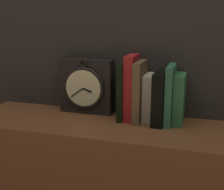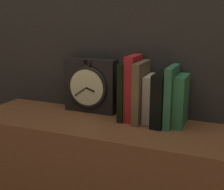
{
  "view_description": "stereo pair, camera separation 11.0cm",
  "coord_description": "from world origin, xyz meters",
  "px_view_note": "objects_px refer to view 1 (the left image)",
  "views": [
    {
      "loc": [
        0.31,
        -1.02,
        1.26
      ],
      "look_at": [
        0.0,
        0.0,
        0.98
      ],
      "focal_mm": 50.0,
      "sensor_mm": 36.0,
      "label": 1
    },
    {
      "loc": [
        0.41,
        -0.99,
        1.26
      ],
      "look_at": [
        0.0,
        0.0,
        0.98
      ],
      "focal_mm": 50.0,
      "sensor_mm": 36.0,
      "label": 2
    }
  ],
  "objects_px": {
    "book_slot0_black": "(124,91)",
    "book_slot4_black": "(160,98)",
    "book_slot1_red": "(131,87)",
    "book_slot5_green": "(170,95)",
    "book_slot6_green": "(179,99)",
    "book_slot2_brown": "(140,91)",
    "book_slot3_cream": "(149,97)",
    "clock": "(86,86)"
  },
  "relations": [
    {
      "from": "clock",
      "to": "book_slot5_green",
      "type": "relative_size",
      "value": 1.05
    },
    {
      "from": "book_slot5_green",
      "to": "book_slot6_green",
      "type": "xyz_separation_m",
      "value": [
        0.03,
        0.01,
        -0.02
      ]
    },
    {
      "from": "clock",
      "to": "book_slot4_black",
      "type": "xyz_separation_m",
      "value": [
        0.3,
        -0.04,
        -0.01
      ]
    },
    {
      "from": "book_slot4_black",
      "to": "book_slot5_green",
      "type": "relative_size",
      "value": 0.88
    },
    {
      "from": "book_slot1_red",
      "to": "book_slot3_cream",
      "type": "bearing_deg",
      "value": 3.69
    },
    {
      "from": "book_slot5_green",
      "to": "book_slot1_red",
      "type": "bearing_deg",
      "value": 175.56
    },
    {
      "from": "book_slot0_black",
      "to": "book_slot6_green",
      "type": "relative_size",
      "value": 1.19
    },
    {
      "from": "clock",
      "to": "book_slot2_brown",
      "type": "distance_m",
      "value": 0.23
    },
    {
      "from": "book_slot1_red",
      "to": "book_slot2_brown",
      "type": "relative_size",
      "value": 1.09
    },
    {
      "from": "book_slot2_brown",
      "to": "book_slot3_cream",
      "type": "xyz_separation_m",
      "value": [
        0.03,
        0.02,
        -0.02
      ]
    },
    {
      "from": "book_slot3_cream",
      "to": "book_slot5_green",
      "type": "relative_size",
      "value": 0.81
    },
    {
      "from": "clock",
      "to": "book_slot6_green",
      "type": "height_order",
      "value": "clock"
    },
    {
      "from": "book_slot1_red",
      "to": "book_slot2_brown",
      "type": "height_order",
      "value": "book_slot1_red"
    },
    {
      "from": "book_slot0_black",
      "to": "book_slot4_black",
      "type": "relative_size",
      "value": 1.15
    },
    {
      "from": "book_slot0_black",
      "to": "book_slot2_brown",
      "type": "relative_size",
      "value": 0.97
    },
    {
      "from": "book_slot3_cream",
      "to": "book_slot5_green",
      "type": "height_order",
      "value": "book_slot5_green"
    },
    {
      "from": "book_slot0_black",
      "to": "book_slot2_brown",
      "type": "xyz_separation_m",
      "value": [
        0.06,
        -0.01,
        0.0
      ]
    },
    {
      "from": "book_slot2_brown",
      "to": "book_slot3_cream",
      "type": "height_order",
      "value": "book_slot2_brown"
    },
    {
      "from": "book_slot2_brown",
      "to": "book_slot4_black",
      "type": "distance_m",
      "value": 0.08
    },
    {
      "from": "book_slot3_cream",
      "to": "book_slot4_black",
      "type": "height_order",
      "value": "book_slot4_black"
    },
    {
      "from": "book_slot1_red",
      "to": "book_slot4_black",
      "type": "xyz_separation_m",
      "value": [
        0.11,
        -0.01,
        -0.03
      ]
    },
    {
      "from": "book_slot2_brown",
      "to": "book_slot1_red",
      "type": "bearing_deg",
      "value": 161.5
    },
    {
      "from": "book_slot2_brown",
      "to": "book_slot4_black",
      "type": "bearing_deg",
      "value": -2.5
    },
    {
      "from": "book_slot3_cream",
      "to": "book_slot6_green",
      "type": "bearing_deg",
      "value": -2.32
    },
    {
      "from": "book_slot0_black",
      "to": "book_slot4_black",
      "type": "distance_m",
      "value": 0.14
    },
    {
      "from": "book_slot3_cream",
      "to": "book_slot4_black",
      "type": "relative_size",
      "value": 0.92
    },
    {
      "from": "book_slot0_black",
      "to": "book_slot5_green",
      "type": "distance_m",
      "value": 0.17
    },
    {
      "from": "book_slot3_cream",
      "to": "book_slot5_green",
      "type": "bearing_deg",
      "value": -11.29
    },
    {
      "from": "book_slot6_green",
      "to": "book_slot3_cream",
      "type": "bearing_deg",
      "value": 177.68
    },
    {
      "from": "book_slot1_red",
      "to": "book_slot4_black",
      "type": "relative_size",
      "value": 1.28
    },
    {
      "from": "book_slot1_red",
      "to": "book_slot5_green",
      "type": "xyz_separation_m",
      "value": [
        0.15,
        -0.01,
        -0.01
      ]
    },
    {
      "from": "clock",
      "to": "book_slot5_green",
      "type": "height_order",
      "value": "clock"
    },
    {
      "from": "book_slot0_black",
      "to": "book_slot6_green",
      "type": "bearing_deg",
      "value": 1.16
    },
    {
      "from": "book_slot1_red",
      "to": "book_slot6_green",
      "type": "distance_m",
      "value": 0.18
    },
    {
      "from": "book_slot0_black",
      "to": "book_slot3_cream",
      "type": "bearing_deg",
      "value": 5.18
    },
    {
      "from": "clock",
      "to": "book_slot2_brown",
      "type": "bearing_deg",
      "value": -9.11
    },
    {
      "from": "book_slot1_red",
      "to": "book_slot6_green",
      "type": "height_order",
      "value": "book_slot1_red"
    },
    {
      "from": "book_slot3_cream",
      "to": "book_slot4_black",
      "type": "bearing_deg",
      "value": -24.12
    },
    {
      "from": "book_slot3_cream",
      "to": "book_slot4_black",
      "type": "xyz_separation_m",
      "value": [
        0.04,
        -0.02,
        0.01
      ]
    },
    {
      "from": "book_slot4_black",
      "to": "book_slot5_green",
      "type": "distance_m",
      "value": 0.04
    },
    {
      "from": "book_slot2_brown",
      "to": "book_slot6_green",
      "type": "xyz_separation_m",
      "value": [
        0.14,
        0.01,
        -0.02
      ]
    },
    {
      "from": "book_slot4_black",
      "to": "book_slot5_green",
      "type": "bearing_deg",
      "value": 5.57
    }
  ]
}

